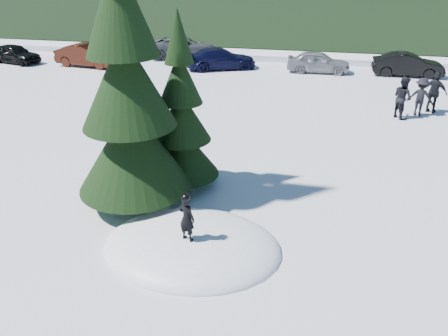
% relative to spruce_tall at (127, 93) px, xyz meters
% --- Properties ---
extents(ground, '(200.00, 200.00, 0.00)m').
position_rel_spruce_tall_xyz_m(ground, '(2.20, -1.80, -3.32)').
color(ground, white).
rests_on(ground, ground).
extents(snow_mound, '(4.48, 3.52, 0.96)m').
position_rel_spruce_tall_xyz_m(snow_mound, '(2.20, -1.80, -3.32)').
color(snow_mound, white).
rests_on(snow_mound, ground).
extents(spruce_tall, '(3.20, 3.20, 8.60)m').
position_rel_spruce_tall_xyz_m(spruce_tall, '(0.00, 0.00, 0.00)').
color(spruce_tall, black).
rests_on(spruce_tall, ground).
extents(spruce_short, '(2.20, 2.20, 5.37)m').
position_rel_spruce_tall_xyz_m(spruce_short, '(1.00, 1.40, -1.22)').
color(spruce_short, black).
rests_on(spruce_short, ground).
extents(child_skier, '(0.49, 0.40, 1.16)m').
position_rel_spruce_tall_xyz_m(child_skier, '(2.20, -2.12, -2.26)').
color(child_skier, black).
rests_on(child_skier, snow_mound).
extents(adult_0, '(1.08, 1.14, 1.87)m').
position_rel_spruce_tall_xyz_m(adult_0, '(8.55, 9.82, -2.39)').
color(adult_0, black).
rests_on(adult_0, ground).
extents(adult_1, '(1.20, 0.93, 1.90)m').
position_rel_spruce_tall_xyz_m(adult_1, '(10.10, 10.94, -2.37)').
color(adult_1, black).
rests_on(adult_1, ground).
extents(adult_2, '(1.26, 0.95, 1.73)m').
position_rel_spruce_tall_xyz_m(adult_2, '(9.42, 10.36, -2.46)').
color(adult_2, black).
rests_on(adult_2, ground).
extents(car_0, '(4.01, 2.36, 1.28)m').
position_rel_spruce_tall_xyz_m(car_0, '(-15.79, 16.14, -2.68)').
color(car_0, black).
rests_on(car_0, ground).
extents(car_1, '(4.55, 2.01, 1.45)m').
position_rel_spruce_tall_xyz_m(car_1, '(-10.32, 16.30, -2.59)').
color(car_1, '#331209').
rests_on(car_1, ground).
extents(car_2, '(5.81, 4.41, 1.47)m').
position_rel_spruce_tall_xyz_m(car_2, '(-5.06, 20.66, -2.59)').
color(car_2, '#52555B').
rests_on(car_2, ground).
extents(car_3, '(4.93, 3.60, 1.33)m').
position_rel_spruce_tall_xyz_m(car_3, '(-1.56, 17.51, -2.66)').
color(car_3, black).
rests_on(car_3, ground).
extents(car_4, '(3.95, 1.71, 1.33)m').
position_rel_spruce_tall_xyz_m(car_4, '(4.65, 17.92, -2.66)').
color(car_4, gray).
rests_on(car_4, ground).
extents(car_5, '(4.17, 1.49, 1.37)m').
position_rel_spruce_tall_xyz_m(car_5, '(10.02, 18.20, -2.64)').
color(car_5, black).
rests_on(car_5, ground).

